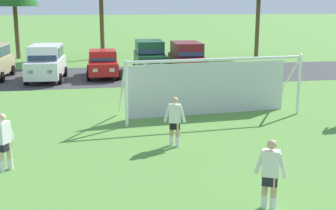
{
  "coord_description": "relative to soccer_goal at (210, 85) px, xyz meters",
  "views": [
    {
      "loc": [
        -2.13,
        -1.45,
        4.51
      ],
      "look_at": [
        0.26,
        11.08,
        1.57
      ],
      "focal_mm": 46.33,
      "sensor_mm": 36.0,
      "label": 1
    }
  ],
  "objects": [
    {
      "name": "player_winger_right",
      "position": [
        -7.35,
        -4.96,
        -0.47
      ],
      "size": [
        0.51,
        0.64,
        1.64
      ],
      "color": "beige",
      "rests_on": "ground"
    },
    {
      "name": "parking_lot_strip",
      "position": [
        -2.9,
        11.25,
        -1.29
      ],
      "size": [
        52.0,
        8.4,
        0.01
      ],
      "primitive_type": "cube",
      "color": "#3D3D3F",
      "rests_on": "ground"
    },
    {
      "name": "ground_plane",
      "position": [
        -2.9,
        -0.57,
        -1.29
      ],
      "size": [
        400.0,
        400.0,
        0.0
      ],
      "primitive_type": "plane",
      "color": "#598C3D"
    },
    {
      "name": "parked_car_slot_left",
      "position": [
        -7.41,
        10.24,
        -0.18
      ],
      "size": [
        2.37,
        4.72,
        2.16
      ],
      "color": "silver",
      "rests_on": "ground"
    },
    {
      "name": "soccer_goal",
      "position": [
        0.0,
        0.0,
        0.0
      ],
      "size": [
        7.54,
        2.51,
        2.57
      ],
      "color": "white",
      "rests_on": "ground"
    },
    {
      "name": "player_midfield_center",
      "position": [
        -1.1,
        -8.56,
        -0.47
      ],
      "size": [
        0.66,
        0.48,
        1.64
      ],
      "color": "tan",
      "rests_on": "ground"
    },
    {
      "name": "player_trailing_back",
      "position": [
        -2.28,
        -3.73,
        -0.47
      ],
      "size": [
        0.72,
        0.31,
        1.64
      ],
      "color": "tan",
      "rests_on": "ground"
    },
    {
      "name": "parked_car_slot_center",
      "position": [
        -0.7,
        12.43,
        -0.18
      ],
      "size": [
        2.3,
        4.68,
        2.16
      ],
      "color": "#194C2D",
      "rests_on": "ground"
    },
    {
      "name": "parked_car_slot_center_left",
      "position": [
        -3.97,
        10.86,
        -0.42
      ],
      "size": [
        2.1,
        4.23,
        1.72
      ],
      "color": "red",
      "rests_on": "ground"
    },
    {
      "name": "parked_car_slot_center_right",
      "position": [
        1.49,
        10.58,
        -0.18
      ],
      "size": [
        2.32,
        4.69,
        2.16
      ],
      "color": "maroon",
      "rests_on": "ground"
    }
  ]
}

